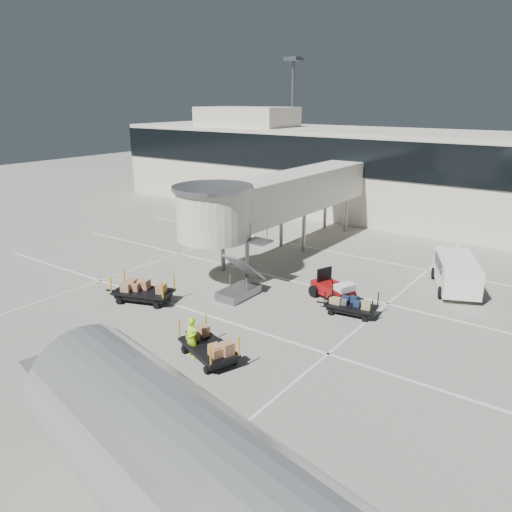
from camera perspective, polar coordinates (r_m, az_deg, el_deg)
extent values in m
plane|color=#9B968B|center=(24.53, -6.64, -8.95)|extent=(140.00, 140.00, 0.00)
cube|color=silver|center=(25.88, -3.65, -7.36)|extent=(40.00, 0.15, 0.02)
cube|color=silver|center=(31.16, 4.54, -2.93)|extent=(40.00, 0.15, 0.02)
cube|color=silver|center=(37.02, 10.20, 0.20)|extent=(40.00, 0.15, 0.02)
cube|color=silver|center=(29.63, 15.54, -4.67)|extent=(0.15, 30.00, 0.02)
cube|color=silver|center=(37.72, -7.71, 0.65)|extent=(0.15, 30.00, 0.02)
cube|color=beige|center=(48.91, 17.76, 8.67)|extent=(64.00, 12.00, 8.00)
cube|color=black|center=(42.99, 15.38, 10.44)|extent=(64.00, 0.12, 3.20)
cube|color=beige|center=(55.07, -1.10, 15.63)|extent=(10.00, 6.00, 2.00)
cylinder|color=slate|center=(58.96, 4.13, 14.26)|extent=(0.36, 0.36, 15.00)
cube|color=slate|center=(59.00, 4.30, 21.55)|extent=(1.60, 1.60, 0.40)
cube|color=beige|center=(36.99, 4.27, 7.27)|extent=(3.00, 18.00, 2.80)
cylinder|color=beige|center=(29.85, -4.89, 4.74)|extent=(4.40, 4.40, 3.00)
cylinder|color=slate|center=(29.53, -4.97, 7.77)|extent=(4.80, 4.80, 0.25)
cylinder|color=slate|center=(32.68, -3.82, 0.74)|extent=(0.28, 0.28, 2.90)
cylinder|color=slate|center=(31.49, -1.01, 0.12)|extent=(0.28, 0.28, 2.90)
cylinder|color=slate|center=(38.12, 2.89, 3.22)|extent=(0.28, 0.28, 2.90)
cylinder|color=slate|center=(37.11, 5.48, 2.76)|extent=(0.28, 0.28, 2.90)
cylinder|color=slate|center=(44.01, 7.89, 5.03)|extent=(0.28, 0.28, 2.90)
cylinder|color=slate|center=(43.13, 10.23, 4.66)|extent=(0.28, 0.28, 2.90)
cube|color=slate|center=(28.74, -2.03, -4.19)|extent=(1.40, 2.60, 0.50)
cube|color=slate|center=(28.71, -1.32, -1.33)|extent=(1.20, 2.60, 2.06)
cube|color=slate|center=(29.41, 0.30, 1.69)|extent=(1.40, 1.20, 0.12)
cube|color=maroon|center=(28.63, 8.72, -3.80)|extent=(2.73, 1.96, 0.62)
cube|color=white|center=(27.86, 10.05, -3.57)|extent=(1.07, 1.31, 0.36)
cube|color=black|center=(28.91, 7.81, -2.23)|extent=(0.47, 1.01, 0.93)
cylinder|color=black|center=(28.87, 6.61, -4.03)|extent=(0.71, 0.47, 0.66)
cylinder|color=black|center=(29.71, 8.58, -3.47)|extent=(0.71, 0.47, 0.66)
cylinder|color=black|center=(27.73, 8.82, -5.05)|extent=(0.71, 0.47, 0.66)
cylinder|color=black|center=(28.61, 10.81, -4.44)|extent=(0.71, 0.47, 0.66)
cube|color=black|center=(26.82, 10.81, -5.63)|extent=(2.77, 1.67, 0.10)
cube|color=black|center=(26.88, 10.79, -5.93)|extent=(2.49, 1.44, 0.22)
cube|color=black|center=(27.32, 7.56, -5.31)|extent=(0.61, 0.16, 0.07)
cylinder|color=black|center=(26.68, 8.51, -6.40)|extent=(0.31, 0.16, 0.30)
cylinder|color=black|center=(27.71, 9.32, -5.51)|extent=(0.31, 0.16, 0.30)
cylinder|color=black|center=(26.22, 12.31, -7.08)|extent=(0.31, 0.16, 0.30)
cylinder|color=black|center=(27.26, 12.98, -6.14)|extent=(0.31, 0.16, 0.30)
cylinder|color=black|center=(26.50, 7.89, -4.85)|extent=(0.06, 0.06, 0.78)
cylinder|color=black|center=(27.53, 8.73, -4.01)|extent=(0.06, 0.06, 0.78)
cylinder|color=black|center=(25.86, 13.14, -5.75)|extent=(0.06, 0.06, 0.78)
cylinder|color=black|center=(26.92, 13.79, -4.85)|extent=(0.06, 0.06, 0.78)
cube|color=#A09057|center=(26.95, 9.09, -4.92)|extent=(0.48, 0.29, 0.33)
cube|color=maroon|center=(26.91, 11.45, -5.08)|extent=(0.48, 0.39, 0.33)
cube|color=#4C4D51|center=(26.66, 8.95, -5.19)|extent=(0.43, 0.30, 0.30)
cube|color=maroon|center=(26.85, 9.01, -5.00)|extent=(0.40, 0.37, 0.33)
cube|color=#4C4D51|center=(26.77, 9.68, -5.10)|extent=(0.50, 0.38, 0.33)
cube|color=#A09057|center=(26.92, 12.77, -5.22)|extent=(0.42, 0.36, 0.29)
cube|color=#4C4D51|center=(26.73, 9.12, -5.15)|extent=(0.44, 0.33, 0.29)
cube|color=#152443|center=(26.41, 11.54, -5.60)|extent=(0.43, 0.38, 0.28)
cube|color=#152443|center=(26.63, 11.81, -5.40)|extent=(0.44, 0.37, 0.29)
cube|color=#A09057|center=(26.89, 11.08, -5.14)|extent=(0.44, 0.38, 0.28)
cube|color=#152443|center=(26.64, 11.24, -5.44)|extent=(0.44, 0.32, 0.22)
cube|color=black|center=(22.18, -5.46, -10.35)|extent=(3.34, 2.45, 0.12)
cube|color=black|center=(22.26, -5.45, -10.76)|extent=(2.98, 2.14, 0.25)
cube|color=black|center=(23.72, -7.63, -8.88)|extent=(0.69, 0.32, 0.08)
cylinder|color=black|center=(22.93, -8.23, -10.55)|extent=(0.37, 0.25, 0.34)
cylinder|color=black|center=(23.46, -5.22, -9.74)|extent=(0.37, 0.25, 0.34)
cylinder|color=black|center=(21.28, -5.68, -12.84)|extent=(0.37, 0.25, 0.34)
cylinder|color=black|center=(21.85, -2.49, -11.88)|extent=(0.37, 0.25, 0.34)
cylinder|color=#D5970B|center=(22.87, -8.76, -8.31)|extent=(0.07, 0.07, 0.90)
cylinder|color=#D5970B|center=(23.40, -5.74, -7.55)|extent=(0.07, 0.07, 0.90)
cylinder|color=#D5970B|center=(20.56, -5.22, -11.31)|extent=(0.07, 0.07, 0.90)
cylinder|color=#D5970B|center=(21.16, -1.95, -10.36)|extent=(0.07, 0.07, 0.90)
cube|color=#A1744E|center=(21.93, -6.77, -9.84)|extent=(0.78, 0.72, 0.49)
cube|color=#A1744E|center=(22.17, -6.47, -9.54)|extent=(0.75, 0.67, 0.47)
cube|color=#A1744E|center=(22.28, -4.47, -9.27)|extent=(0.66, 0.67, 0.51)
cube|color=#A1744E|center=(21.76, -4.96, -10.13)|extent=(0.58, 0.50, 0.41)
cube|color=#A1744E|center=(22.53, -7.13, -9.08)|extent=(0.53, 0.56, 0.49)
cube|color=black|center=(28.63, -12.75, -3.99)|extent=(3.59, 2.63, 0.13)
cube|color=black|center=(28.70, -12.72, -4.35)|extent=(3.21, 2.29, 0.27)
cube|color=black|center=(29.65, -16.14, -3.83)|extent=(0.74, 0.34, 0.09)
cylinder|color=black|center=(28.74, -15.37, -4.99)|extent=(0.40, 0.27, 0.37)
cylinder|color=black|center=(29.89, -13.96, -3.98)|extent=(0.40, 0.27, 0.37)
cylinder|color=black|center=(27.69, -11.32, -5.57)|extent=(0.40, 0.27, 0.37)
cylinder|color=black|center=(28.88, -10.03, -4.49)|extent=(0.40, 0.27, 0.37)
cylinder|color=#D5970B|center=(28.63, -16.24, -3.23)|extent=(0.08, 0.08, 0.97)
cylinder|color=#D5970B|center=(29.79, -14.79, -2.28)|extent=(0.08, 0.08, 0.97)
cylinder|color=#D5970B|center=(27.17, -10.64, -3.94)|extent=(0.08, 0.08, 0.97)
cylinder|color=#D5970B|center=(28.39, -9.36, -2.91)|extent=(0.08, 0.08, 0.97)
cube|color=#A1744E|center=(28.77, -12.27, -3.26)|extent=(0.60, 0.64, 0.42)
cube|color=#A1744E|center=(28.50, -13.12, -3.45)|extent=(0.56, 0.55, 0.49)
cube|color=#A1744E|center=(28.82, -14.65, -3.22)|extent=(0.67, 0.63, 0.59)
cube|color=#A1744E|center=(28.34, -13.80, -3.54)|extent=(0.78, 0.62, 0.56)
cube|color=#A1744E|center=(28.16, -13.24, -3.70)|extent=(0.59, 0.53, 0.51)
imported|color=#A8E818|center=(22.23, -7.40, -9.24)|extent=(0.73, 0.54, 1.87)
cube|color=white|center=(31.77, 21.92, -1.70)|extent=(3.88, 5.44, 1.63)
cube|color=white|center=(33.98, 21.29, -0.97)|extent=(2.01, 1.30, 0.95)
cube|color=black|center=(31.84, 21.95, -0.87)|extent=(3.15, 3.71, 0.65)
cylinder|color=black|center=(30.29, 20.38, -3.95)|extent=(0.52, 0.76, 0.71)
cylinder|color=black|center=(30.66, 24.07, -4.15)|extent=(0.52, 0.76, 0.71)
cylinder|color=black|center=(33.42, 19.67, -1.87)|extent=(0.52, 0.76, 0.71)
cylinder|color=black|center=(33.75, 23.02, -2.08)|extent=(0.52, 0.76, 0.71)
cube|color=maroon|center=(52.37, -3.01, 6.49)|extent=(4.45, 2.55, 1.65)
cube|color=black|center=(50.77, -1.66, 7.36)|extent=(1.34, 1.72, 0.58)
cylinder|color=black|center=(53.16, -4.72, 6.08)|extent=(0.70, 0.40, 0.66)
cylinder|color=black|center=(54.11, -3.43, 6.31)|extent=(0.70, 0.40, 0.66)
cylinder|color=black|center=(50.82, -2.55, 5.59)|extent=(0.70, 0.40, 0.66)
cylinder|color=black|center=(51.81, -1.25, 5.83)|extent=(0.70, 0.40, 0.66)
cube|color=#B7BABC|center=(14.84, -15.30, -16.84)|extent=(9.27, 4.33, 0.31)
cylinder|color=#B7BABC|center=(16.59, -17.16, -18.38)|extent=(3.05, 2.57, 2.06)
cube|color=#B7BABC|center=(16.14, -17.43, -16.06)|extent=(0.75, 0.37, 0.98)
cylinder|color=slate|center=(15.26, -11.99, -25.99)|extent=(0.27, 0.27, 0.98)
cylinder|color=black|center=(15.41, -11.94, -26.60)|extent=(0.85, 0.45, 0.80)
cylinder|color=slate|center=(15.47, -14.78, -24.38)|extent=(0.25, 0.25, 1.43)
cylinder|color=black|center=(15.77, -14.64, -25.59)|extent=(0.85, 0.45, 0.80)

